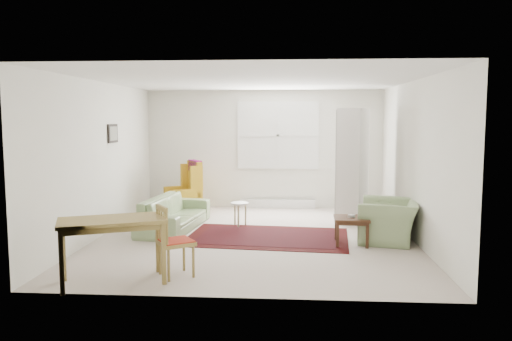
# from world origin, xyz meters

# --- Properties ---
(room) EXTENTS (5.04, 5.54, 2.51)m
(room) POSITION_xyz_m (0.02, 0.21, 1.26)
(room) COLOR beige
(room) RESTS_ON ground
(rug) EXTENTS (2.69, 1.86, 0.03)m
(rug) POSITION_xyz_m (0.21, -0.00, 0.01)
(rug) COLOR black
(rug) RESTS_ON ground
(sofa) EXTENTS (0.96, 1.98, 0.77)m
(sofa) POSITION_xyz_m (-1.44, 0.51, 0.38)
(sofa) COLOR gray
(sofa) RESTS_ON ground
(armchair) EXTENTS (1.07, 1.16, 0.77)m
(armchair) POSITION_xyz_m (2.10, -0.13, 0.39)
(armchair) COLOR gray
(armchair) RESTS_ON ground
(wingback_chair) EXTENTS (0.88, 0.87, 1.07)m
(wingback_chair) POSITION_xyz_m (-1.61, 1.97, 0.53)
(wingback_chair) COLOR gold
(wingback_chair) RESTS_ON ground
(coffee_table) EXTENTS (0.54, 0.54, 0.42)m
(coffee_table) POSITION_xyz_m (1.50, -0.36, 0.21)
(coffee_table) COLOR #3B2012
(coffee_table) RESTS_ON ground
(stool) EXTENTS (0.42, 0.42, 0.43)m
(stool) POSITION_xyz_m (-0.33, 0.81, 0.21)
(stool) COLOR white
(stool) RESTS_ON ground
(cabinet) EXTENTS (0.70, 0.93, 2.09)m
(cabinet) POSITION_xyz_m (1.72, 1.39, 1.04)
(cabinet) COLOR white
(cabinet) RESTS_ON ground
(desk) EXTENTS (1.34, 1.02, 0.76)m
(desk) POSITION_xyz_m (-1.48, -2.35, 0.38)
(desk) COLOR olive
(desk) RESTS_ON ground
(desk_chair) EXTENTS (0.53, 0.53, 0.88)m
(desk_chair) POSITION_xyz_m (-0.80, -2.06, 0.44)
(desk_chair) COLOR olive
(desk_chair) RESTS_ON ground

